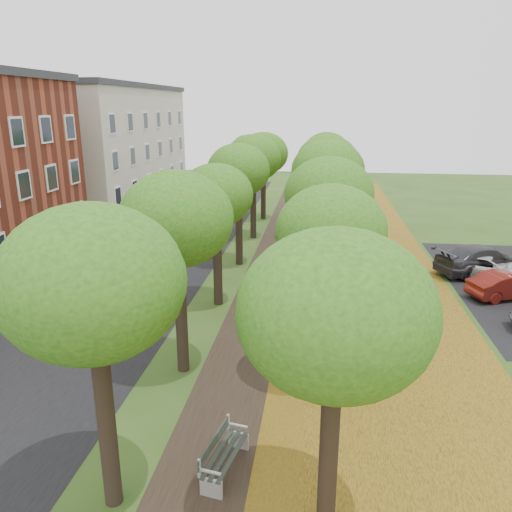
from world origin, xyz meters
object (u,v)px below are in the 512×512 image
(car_grey, at_px, (482,260))
(car_white, at_px, (487,267))
(bench, at_px, (223,454))
(car_red, at_px, (508,285))

(car_grey, distance_m, car_white, 0.85)
(bench, xyz_separation_m, car_red, (11.06, 13.15, 0.14))
(bench, height_order, car_red, car_red)
(bench, relative_size, car_grey, 0.39)
(car_red, height_order, car_white, car_red)
(car_red, xyz_separation_m, car_grey, (-0.15, 3.55, 0.14))
(bench, bearing_deg, car_grey, -22.04)
(car_red, relative_size, car_white, 0.87)
(bench, height_order, car_white, car_white)
(car_red, bearing_deg, car_grey, -19.58)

